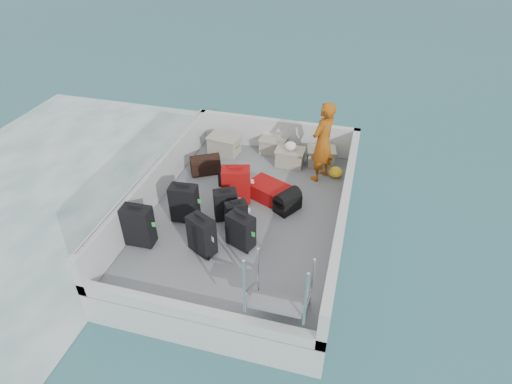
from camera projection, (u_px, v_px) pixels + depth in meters
ground at (246, 237)px, 8.15m from camera, size 160.00×160.00×0.00m
wake_foam at (32, 198)px, 9.18m from camera, size 10.00×10.00×0.00m
ferry_hull at (246, 225)px, 7.98m from camera, size 3.60×5.00×0.60m
deck at (245, 212)px, 7.80m from camera, size 3.30×4.70×0.02m
deck_fittings at (259, 209)px, 7.25m from camera, size 3.60×5.00×0.90m
suitcase_0 at (139, 226)px, 6.91m from camera, size 0.48×0.28×0.73m
suitcase_1 at (184, 204)px, 7.42m from camera, size 0.50×0.31×0.71m
suitcase_3 at (202, 236)px, 6.76m from camera, size 0.51×0.43×0.68m
suitcase_4 at (225, 205)px, 7.49m from camera, size 0.45×0.39×0.58m
suitcase_5 at (236, 185)px, 7.86m from camera, size 0.58×0.44×0.71m
suitcase_6 at (241, 231)px, 6.90m from camera, size 0.51×0.41×0.61m
suitcase_7 at (236, 215)px, 7.30m from camera, size 0.42×0.38×0.51m
suitcase_8 at (269, 191)px, 8.07m from camera, size 0.90×0.77×0.30m
duffel_0 at (205, 166)px, 8.77m from camera, size 0.67×0.56×0.32m
duffel_1 at (231, 180)px, 8.36m from camera, size 0.48×0.42×0.32m
duffel_2 at (287, 203)px, 7.76m from camera, size 0.50×0.56×0.32m
crate_0 at (224, 145)px, 9.41m from camera, size 0.69×0.52×0.38m
crate_1 at (273, 146)px, 9.43m from camera, size 0.57×0.42×0.32m
crate_2 at (290, 158)px, 9.02m from camera, size 0.56×0.39×0.34m
crate_3 at (321, 157)px, 9.05m from camera, size 0.62×0.48×0.33m
yellow_bag at (336, 172)px, 8.67m from camera, size 0.28×0.26×0.22m
white_bag at (290, 147)px, 8.86m from camera, size 0.24×0.24×0.18m
passenger at (323, 142)px, 8.24m from camera, size 0.63×0.72×1.64m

